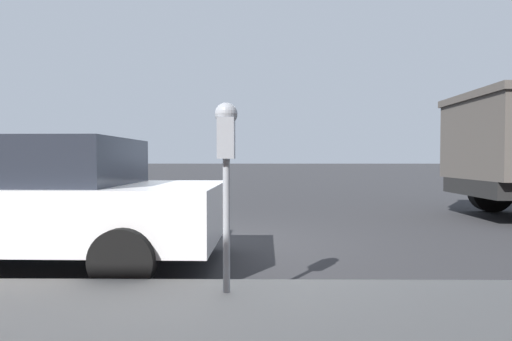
{
  "coord_description": "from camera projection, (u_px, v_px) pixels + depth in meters",
  "views": [
    {
      "loc": [
        -5.9,
        -0.91,
        1.3
      ],
      "look_at": [
        -2.32,
        -0.87,
        1.2
      ],
      "focal_mm": 28.0,
      "sensor_mm": 36.0,
      "label": 1
    }
  ],
  "objects": [
    {
      "name": "car_white",
      "position": [
        40.0,
        199.0,
        4.86
      ],
      "size": [
        2.22,
        4.32,
        1.55
      ],
      "rotation": [
        0.0,
        0.0,
        3.12
      ],
      "color": "silver",
      "rests_on": "ground_plane"
    },
    {
      "name": "ground_plane",
      "position": [
        199.0,
        246.0,
        5.94
      ],
      "size": [
        220.0,
        220.0,
        0.0
      ],
      "primitive_type": "plane",
      "color": "#2B2B2D"
    },
    {
      "name": "parking_meter",
      "position": [
        226.0,
        148.0,
        3.34
      ],
      "size": [
        0.21,
        0.19,
        1.6
      ],
      "color": "gray",
      "rests_on": "sidewalk"
    }
  ]
}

